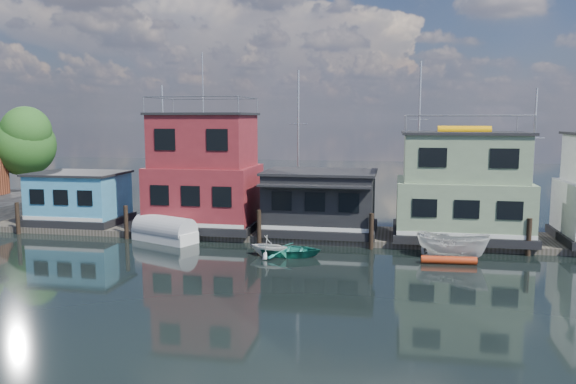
% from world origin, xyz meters
% --- Properties ---
extents(ground, '(160.00, 160.00, 0.00)m').
position_xyz_m(ground, '(0.00, 0.00, 0.00)').
color(ground, black).
rests_on(ground, ground).
extents(dock, '(48.00, 5.00, 0.40)m').
position_xyz_m(dock, '(0.00, 12.00, 0.20)').
color(dock, '#595147').
rests_on(dock, ground).
extents(houseboat_blue, '(6.40, 4.90, 3.66)m').
position_xyz_m(houseboat_blue, '(-18.00, 12.00, 2.21)').
color(houseboat_blue, black).
rests_on(houseboat_blue, dock).
extents(houseboat_red, '(7.40, 5.90, 11.86)m').
position_xyz_m(houseboat_red, '(-8.50, 12.00, 4.10)').
color(houseboat_red, black).
rests_on(houseboat_red, dock).
extents(houseboat_dark, '(7.40, 6.10, 4.06)m').
position_xyz_m(houseboat_dark, '(-0.50, 11.98, 2.42)').
color(houseboat_dark, black).
rests_on(houseboat_dark, dock).
extents(houseboat_green, '(8.40, 5.90, 7.03)m').
position_xyz_m(houseboat_green, '(8.50, 12.00, 3.55)').
color(houseboat_green, black).
rests_on(houseboat_green, dock).
extents(pilings, '(42.28, 0.28, 2.20)m').
position_xyz_m(pilings, '(-0.33, 9.20, 1.10)').
color(pilings, '#2D2116').
rests_on(pilings, ground).
extents(background_masts, '(36.40, 0.16, 12.00)m').
position_xyz_m(background_masts, '(4.76, 18.00, 5.55)').
color(background_masts, silver).
rests_on(background_masts, ground).
extents(dinghy_white, '(2.58, 2.31, 1.22)m').
position_xyz_m(dinghy_white, '(-2.74, 6.32, 0.61)').
color(dinghy_white, silver).
rests_on(dinghy_white, ground).
extents(dinghy_teal, '(3.58, 2.66, 0.71)m').
position_xyz_m(dinghy_teal, '(-1.45, 6.53, 0.36)').
color(dinghy_teal, '#248574').
rests_on(dinghy_teal, ground).
extents(red_kayak, '(2.98, 0.59, 0.43)m').
position_xyz_m(red_kayak, '(7.32, 6.44, 0.22)').
color(red_kayak, '#AE3012').
rests_on(red_kayak, ground).
extents(motorboat, '(4.36, 2.73, 1.58)m').
position_xyz_m(motorboat, '(7.61, 7.60, 0.79)').
color(motorboat, silver).
rests_on(motorboat, ground).
extents(tarp_runabout, '(4.72, 3.29, 1.79)m').
position_xyz_m(tarp_runabout, '(-10.20, 8.93, 0.67)').
color(tarp_runabout, white).
rests_on(tarp_runabout, ground).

